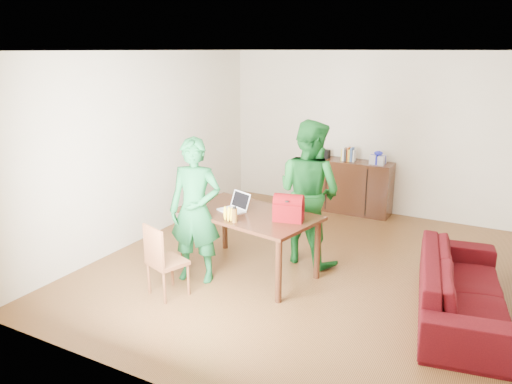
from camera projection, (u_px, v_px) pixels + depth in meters
The scene contains 10 objects.
room at pixel (310, 167), 6.20m from camera, with size 5.20×5.70×2.90m.
table at pixel (248, 220), 6.14m from camera, with size 1.83×1.25×0.79m.
chair at pixel (167, 274), 5.68m from camera, with size 0.49×0.48×0.85m.
person_near at pixel (195, 211), 5.90m from camera, with size 0.64×0.42×1.75m, color #145B2A.
person_far at pixel (309, 192), 6.42m from camera, with size 0.91×0.71×1.88m, color #13571C.
laptop at pixel (231, 208), 6.14m from camera, with size 0.38×0.32×0.23m.
bananas at pixel (228, 218), 5.81m from camera, with size 0.17×0.11×0.06m, color gold, non-canonical shape.
bottle at pixel (235, 215), 5.74m from camera, with size 0.06×0.06×0.19m, color brown.
red_bag at pixel (289, 210), 5.79m from camera, with size 0.34×0.20×0.25m, color maroon.
sofa at pixel (463, 288), 5.22m from camera, with size 2.16×0.84×0.63m, color #38070C.
Camera 1 is at (2.29, -5.51, 2.72)m, focal length 35.00 mm.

